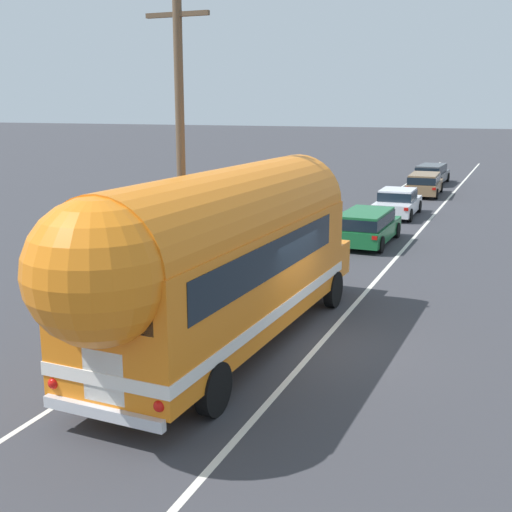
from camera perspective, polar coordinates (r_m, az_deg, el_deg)
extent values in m
plane|color=#38383D|center=(15.34, 5.50, -7.80)|extent=(300.00, 300.00, 0.00)
cube|color=silver|center=(26.63, 13.08, 0.93)|extent=(0.14, 80.00, 0.01)
cube|color=silver|center=(27.41, 5.66, 1.55)|extent=(0.12, 80.00, 0.01)
cylinder|color=brown|center=(17.75, -6.60, 9.12)|extent=(0.24, 0.24, 8.50)
cube|color=brown|center=(17.85, -6.91, 20.23)|extent=(1.80, 0.12, 0.12)
cube|color=orange|center=(14.46, -2.50, -1.76)|extent=(2.77, 9.14, 2.30)
cylinder|color=orange|center=(14.21, -2.54, 2.73)|extent=(2.72, 9.04, 2.45)
sphere|color=orange|center=(10.49, -13.56, -1.37)|extent=(2.40, 2.40, 2.40)
cube|color=orange|center=(19.26, 4.42, -0.09)|extent=(2.30, 1.37, 0.95)
cube|color=white|center=(14.64, -2.47, -4.22)|extent=(2.81, 9.18, 0.24)
cube|color=black|center=(14.06, -3.07, 0.32)|extent=(2.75, 7.34, 0.76)
cube|color=black|center=(10.61, -13.45, -3.99)|extent=(2.00, 0.14, 0.84)
cube|color=white|center=(11.03, -13.14, -10.23)|extent=(0.80, 0.08, 0.90)
cube|color=silver|center=(11.21, -13.26, -13.21)|extent=(2.34, 0.21, 0.20)
sphere|color=red|center=(11.76, -17.25, -10.56)|extent=(0.20, 0.20, 0.20)
sphere|color=red|center=(10.59, -8.42, -12.83)|extent=(0.20, 0.20, 0.20)
cube|color=black|center=(18.45, 3.86, 3.53)|extent=(2.14, 0.16, 0.96)
cube|color=silver|center=(19.92, 5.09, -0.03)|extent=(0.90, 0.13, 0.56)
cylinder|color=black|center=(18.88, -0.03, -2.13)|extent=(0.29, 1.01, 1.00)
cylinder|color=black|center=(18.08, 6.76, -2.90)|extent=(0.29, 1.01, 1.00)
cylinder|color=black|center=(13.09, -12.96, -9.50)|extent=(0.29, 1.01, 1.00)
cylinder|color=black|center=(11.91, -3.72, -11.50)|extent=(0.29, 1.01, 1.00)
cube|color=#196633|center=(26.62, 9.75, 2.21)|extent=(1.85, 4.55, 0.60)
cube|color=#196633|center=(26.06, 9.56, 3.27)|extent=(1.64, 3.30, 0.55)
cube|color=black|center=(26.07, 9.55, 3.21)|extent=(1.70, 3.34, 0.43)
cube|color=red|center=(24.61, 6.76, 1.86)|extent=(0.20, 0.04, 0.14)
cube|color=red|center=(24.23, 10.32, 1.56)|extent=(0.20, 0.04, 0.14)
cylinder|color=black|center=(28.35, 8.77, 2.50)|extent=(0.21, 0.64, 0.64)
cylinder|color=black|center=(27.99, 12.20, 2.22)|extent=(0.21, 0.64, 0.64)
cylinder|color=black|center=(25.38, 7.01, 1.31)|extent=(0.21, 0.64, 0.64)
cylinder|color=black|center=(24.97, 10.83, 0.99)|extent=(0.21, 0.64, 0.64)
cube|color=white|center=(33.52, 12.27, 4.32)|extent=(1.83, 4.43, 0.60)
cube|color=white|center=(33.32, 12.28, 5.27)|extent=(1.61, 2.08, 0.55)
cube|color=black|center=(33.32, 12.27, 5.22)|extent=(1.67, 2.12, 0.43)
cube|color=red|center=(31.48, 10.21, 4.19)|extent=(0.20, 0.04, 0.14)
cube|color=red|center=(31.21, 12.99, 3.99)|extent=(0.20, 0.04, 0.14)
cylinder|color=black|center=(35.17, 11.30, 4.43)|extent=(0.21, 0.64, 0.64)
cylinder|color=black|center=(34.90, 14.05, 4.23)|extent=(0.21, 0.64, 0.64)
cylinder|color=black|center=(32.24, 10.30, 3.71)|extent=(0.21, 0.64, 0.64)
cylinder|color=black|center=(31.95, 13.30, 3.48)|extent=(0.21, 0.64, 0.64)
cube|color=olive|center=(41.75, 14.52, 5.88)|extent=(1.97, 4.82, 0.60)
cube|color=olive|center=(41.22, 14.49, 6.60)|extent=(1.71, 3.37, 0.55)
cube|color=black|center=(41.22, 14.49, 6.56)|extent=(1.77, 3.41, 0.43)
cube|color=red|center=(39.46, 13.04, 5.83)|extent=(0.20, 0.05, 0.14)
cube|color=red|center=(39.30, 15.29, 5.67)|extent=(0.20, 0.05, 0.14)
cylinder|color=black|center=(43.53, 13.61, 5.94)|extent=(0.22, 0.65, 0.64)
cylinder|color=black|center=(43.36, 15.87, 5.79)|extent=(0.22, 0.65, 0.64)
cylinder|color=black|center=(40.22, 13.03, 5.41)|extent=(0.22, 0.65, 0.64)
cylinder|color=black|center=(40.04, 15.47, 5.24)|extent=(0.22, 0.65, 0.64)
cube|color=#474C51|center=(48.09, 15.12, 6.74)|extent=(1.93, 4.83, 0.60)
cube|color=#474C51|center=(47.57, 15.07, 7.38)|extent=(1.69, 3.58, 0.55)
cube|color=black|center=(47.57, 15.07, 7.34)|extent=(1.75, 3.62, 0.43)
cube|color=red|center=(45.85, 13.69, 6.76)|extent=(0.20, 0.05, 0.14)
cube|color=red|center=(45.60, 15.60, 6.62)|extent=(0.20, 0.05, 0.14)
cylinder|color=black|center=(49.91, 14.46, 6.76)|extent=(0.22, 0.65, 0.64)
cylinder|color=black|center=(49.65, 16.40, 6.62)|extent=(0.22, 0.65, 0.64)
cylinder|color=black|center=(46.60, 13.73, 6.38)|extent=(0.22, 0.65, 0.64)
cylinder|color=black|center=(46.32, 15.81, 6.23)|extent=(0.22, 0.65, 0.64)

